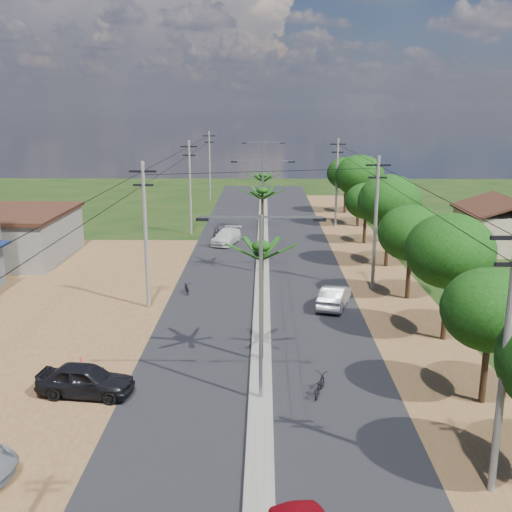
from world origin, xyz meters
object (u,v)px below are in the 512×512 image
Objects in this scene: car_white_far at (227,237)px; roadside_sign at (82,374)px; moto_rider_east at (319,385)px; car_silver_mid at (334,297)px; car_parked_dark at (86,381)px.

roadside_sign is at bearing -85.21° from car_white_far.
moto_rider_east is at bearing -64.43° from car_white_far.
car_white_far is 2.66× the size of moto_rider_east.
car_silver_mid reaches higher than roadside_sign.
car_silver_mid is at bearing -38.25° from car_parked_dark.
roadside_sign is at bearing 58.05° from car_silver_mid.
car_silver_mid is 3.36× the size of roadside_sign.
car_parked_dark is at bearing 61.90° from car_silver_mid.
car_white_far is 29.66m from moto_rider_east.
car_parked_dark is at bearing -83.08° from roadside_sign.
roadside_sign is (-10.53, 0.85, 0.08)m from moto_rider_east.
car_parked_dark is (-4.23, -29.31, 0.06)m from car_white_far.
car_parked_dark is (-11.98, -11.86, 0.03)m from car_silver_mid.
car_parked_dark is 2.46× the size of moto_rider_east.
moto_rider_east is (5.80, -29.09, -0.21)m from car_white_far.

